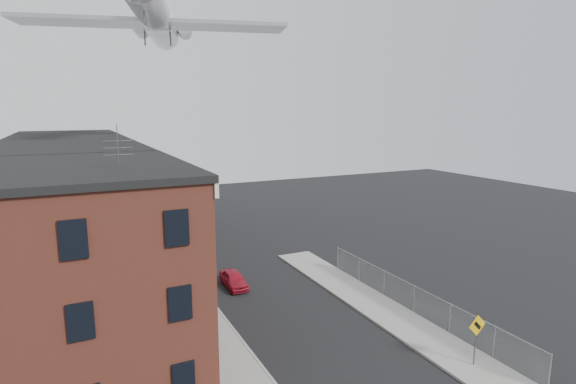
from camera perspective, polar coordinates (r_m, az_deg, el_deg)
name	(u,v)px	position (r m, az deg, el deg)	size (l,w,h in m)	color
sidewalk_left	(158,255)	(41.95, -16.19, -7.71)	(3.00, 62.00, 0.12)	gray
sidewalk_right	(384,311)	(30.41, 12.15, -14.57)	(3.00, 26.00, 0.12)	gray
curb_left	(174,253)	(42.20, -14.24, -7.50)	(0.15, 62.00, 0.14)	gray
curb_right	(366,315)	(29.60, 9.86, -15.18)	(0.15, 26.00, 0.14)	gray
corner_building	(77,273)	(23.72, -25.18, -9.30)	(10.31, 12.30, 12.15)	#3A1A12
row_house_a	(75,227)	(32.87, -25.47, -4.09)	(11.98, 7.00, 10.30)	gray
row_house_b	(73,207)	(39.72, -25.64, -1.77)	(11.98, 7.00, 10.30)	slate
row_house_c	(72,193)	(46.61, -25.76, -0.13)	(11.98, 7.00, 10.30)	gray
row_house_d	(71,183)	(53.53, -25.84, 1.09)	(11.98, 7.00, 10.30)	slate
row_house_e	(70,174)	(60.46, -25.91, 2.02)	(11.98, 7.00, 10.30)	gray
chainlink_fence	(414,299)	(30.24, 15.72, -12.94)	(0.06, 18.06, 1.90)	gray
warning_sign	(476,332)	(25.15, 22.82, -16.09)	(1.10, 0.11, 2.80)	#515156
utility_pole	(168,219)	(35.01, -15.00, -3.36)	(1.80, 0.26, 9.00)	black
street_tree	(151,209)	(44.88, -17.00, -2.10)	(3.22, 3.20, 5.20)	black
car_near	(234,279)	(33.63, -6.91, -10.93)	(1.41, 3.50, 1.19)	#A71527
car_mid	(194,265)	(37.24, -11.87, -9.03)	(1.16, 3.33, 1.10)	black
car_far	(159,219)	(53.18, -16.02, -3.29)	(1.73, 4.27, 1.24)	gray
airplane	(156,17)	(45.47, -16.38, 20.59)	(23.11, 26.42, 7.62)	white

